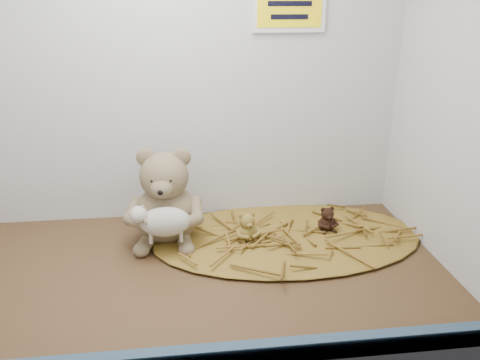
{
  "coord_description": "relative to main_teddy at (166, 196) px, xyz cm",
  "views": [
    {
      "loc": [
        3.74,
        -89.42,
        56.14
      ],
      "look_at": [
        14.97,
        4.72,
        19.26
      ],
      "focal_mm": 35.0,
      "sensor_mm": 36.0,
      "label": 1
    }
  ],
  "objects": [
    {
      "name": "alcove_shell",
      "position": [
        1.81,
        -6.73,
        33.26
      ],
      "size": [
        120.4,
        60.2,
        90.4
      ],
      "color": "#3B2B14",
      "rests_on": "ground"
    },
    {
      "name": "front_rail",
      "position": [
        1.81,
        -44.53,
        -9.94
      ],
      "size": [
        119.28,
        2.2,
        3.6
      ],
      "primitive_type": "cube",
      "color": "#345064",
      "rests_on": "shelf_floor"
    },
    {
      "name": "straw_bed",
      "position": [
        29.56,
        -3.67,
        -11.09
      ],
      "size": [
        67.32,
        39.09,
        1.3
      ],
      "primitive_type": "ellipsoid",
      "color": "brown",
      "rests_on": "shelf_floor"
    },
    {
      "name": "main_teddy",
      "position": [
        0.0,
        0.0,
        0.0
      ],
      "size": [
        20.69,
        21.64,
        23.49
      ],
      "primitive_type": null,
      "rotation": [
        0.0,
        0.0,
        -0.09
      ],
      "color": "#93825A",
      "rests_on": "shelf_floor"
    },
    {
      "name": "toy_lamb",
      "position": [
        0.0,
        -8.42,
        -2.88
      ],
      "size": [
        14.84,
        9.06,
        9.59
      ],
      "primitive_type": null,
      "color": "beige",
      "rests_on": "main_teddy"
    },
    {
      "name": "mini_teddy_tan",
      "position": [
        19.16,
        -5.2,
        -6.67
      ],
      "size": [
        7.26,
        7.52,
        7.54
      ],
      "primitive_type": null,
      "rotation": [
        0.0,
        0.0,
        0.2
      ],
      "color": "olive",
      "rests_on": "straw_bed"
    },
    {
      "name": "mini_teddy_brown",
      "position": [
        39.96,
        -2.14,
        -7.22
      ],
      "size": [
        5.8,
        6.05,
        6.44
      ],
      "primitive_type": null,
      "rotation": [
        0.0,
        0.0,
        0.12
      ],
      "color": "black",
      "rests_on": "straw_bed"
    },
    {
      "name": "wall_sign",
      "position": [
        31.81,
        13.67,
        43.26
      ],
      "size": [
        16.0,
        1.2,
        11.0
      ],
      "primitive_type": "cube",
      "color": "yellow",
      "rests_on": "back_wall"
    }
  ]
}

